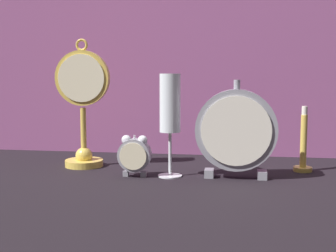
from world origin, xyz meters
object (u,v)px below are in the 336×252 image
(pocket_watch_on_stand, at_px, (83,109))
(mantel_clock_silver, at_px, (236,131))
(alarm_clock_twin_bell, at_px, (134,154))
(champagne_flute, at_px, (170,110))
(brass_candlestick, at_px, (303,150))

(pocket_watch_on_stand, height_order, mantel_clock_silver, pocket_watch_on_stand)
(alarm_clock_twin_bell, xyz_separation_m, mantel_clock_silver, (0.22, 0.02, 0.05))
(mantel_clock_silver, bearing_deg, champagne_flute, -178.25)
(mantel_clock_silver, height_order, brass_candlestick, mantel_clock_silver)
(pocket_watch_on_stand, xyz_separation_m, mantel_clock_silver, (0.37, -0.08, -0.04))
(champagne_flute, height_order, brass_candlestick, champagne_flute)
(alarm_clock_twin_bell, xyz_separation_m, champagne_flute, (0.08, 0.01, 0.10))
(alarm_clock_twin_bell, bearing_deg, brass_candlestick, 16.67)
(pocket_watch_on_stand, relative_size, mantel_clock_silver, 1.44)
(alarm_clock_twin_bell, bearing_deg, champagne_flute, 9.50)
(mantel_clock_silver, distance_m, brass_candlestick, 0.19)
(alarm_clock_twin_bell, xyz_separation_m, brass_candlestick, (0.38, 0.11, 0.00))
(champagne_flute, relative_size, brass_candlestick, 1.49)
(pocket_watch_on_stand, height_order, brass_candlestick, pocket_watch_on_stand)
(pocket_watch_on_stand, relative_size, alarm_clock_twin_bell, 3.34)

